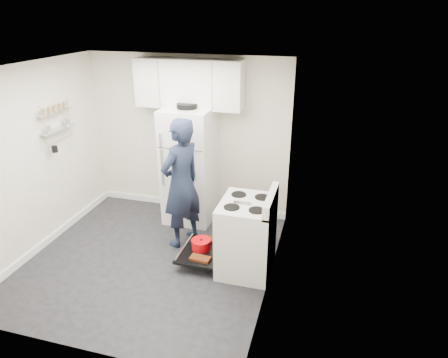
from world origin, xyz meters
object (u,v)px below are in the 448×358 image
(refrigerator, at_px, (189,165))
(person, at_px, (181,184))
(electric_range, at_px, (246,237))
(open_oven_door, at_px, (202,249))

(refrigerator, relative_size, person, 1.01)
(electric_range, bearing_deg, refrigerator, 135.97)
(electric_range, height_order, person, person)
(electric_range, distance_m, person, 1.15)
(person, bearing_deg, refrigerator, -143.91)
(electric_range, height_order, refrigerator, refrigerator)
(refrigerator, height_order, person, refrigerator)
(refrigerator, distance_m, person, 0.73)
(electric_range, xyz_separation_m, open_oven_door, (-0.59, 0.02, -0.29))
(electric_range, distance_m, refrigerator, 1.64)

